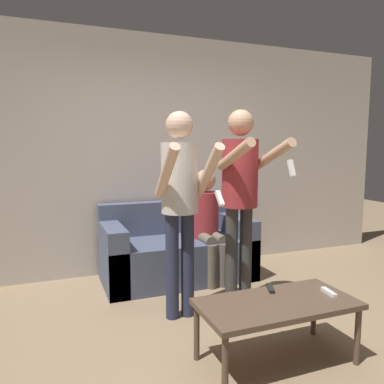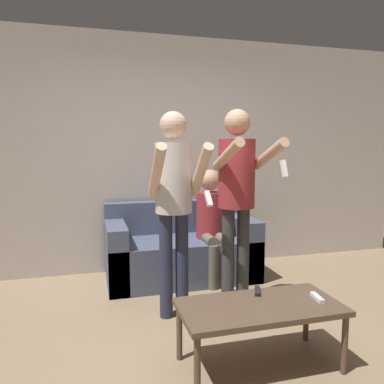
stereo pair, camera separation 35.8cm
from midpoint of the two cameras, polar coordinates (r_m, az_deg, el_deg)
name	(u,v)px [view 2 (the right image)]	position (r m, az deg, el deg)	size (l,w,h in m)	color
ground_plane	(220,361)	(2.79, 8.37, -24.24)	(14.00, 14.00, 0.00)	#937A5B
wall_back	(161,155)	(4.39, -2.44, 5.71)	(6.40, 0.06, 2.70)	beige
couch	(181,251)	(4.16, 0.75, -9.08)	(1.60, 0.80, 0.82)	#4C5670
person_standing_left	(174,192)	(3.06, 0.58, -0.03)	(0.43, 0.61, 1.73)	#282D47
person_standing_right	(237,186)	(3.25, 10.05, 0.83)	(0.43, 0.69, 1.76)	#383838
person_seated	(211,220)	(4.02, 5.54, -4.24)	(0.29, 0.52, 1.20)	#6B6051
coffee_table	(260,311)	(2.61, 14.38, -17.18)	(1.05, 0.52, 0.43)	brown
remote_near	(317,297)	(2.78, 22.19, -14.71)	(0.06, 0.15, 0.02)	white
remote_far	(257,291)	(2.77, 13.72, -14.50)	(0.09, 0.15, 0.02)	black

